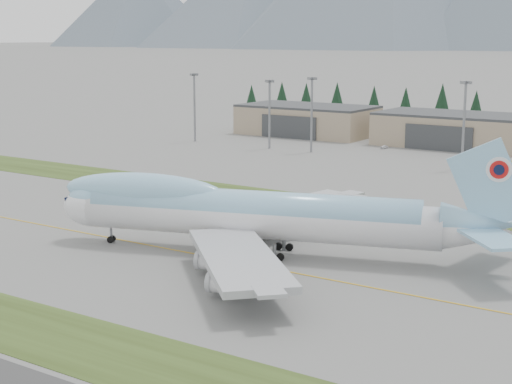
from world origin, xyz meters
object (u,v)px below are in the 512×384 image
Objects in this scene: hangar_left at (307,120)px; hangar_center at (453,130)px; service_vehicle_a at (384,149)px; boeing_747_freighter at (253,213)px.

hangar_center is at bearing 0.00° from hangar_left.
service_vehicle_a is at bearing -131.74° from hangar_center.
boeing_747_freighter is 161.30m from hangar_left.
boeing_747_freighter is at bearing -83.15° from hangar_center.
hangar_center is (-17.32, 144.17, -1.46)m from boeing_747_freighter.
service_vehicle_a is (-33.47, 126.06, -6.85)m from boeing_747_freighter.
hangar_center is (55.00, 0.00, 0.00)m from hangar_left.
hangar_left is at bearing 99.05° from boeing_747_freighter.
hangar_center is at bearing 79.26° from boeing_747_freighter.
hangar_center is 24.86m from service_vehicle_a.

